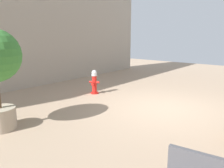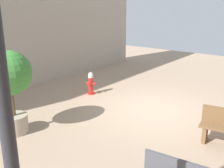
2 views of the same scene
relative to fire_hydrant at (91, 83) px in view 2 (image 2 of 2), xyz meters
The scene contains 4 objects.
ground_plane 2.87m from the fire_hydrant, behind, with size 23.40×23.40×0.00m, color tan.
fire_hydrant is the anchor object (origin of this frame).
planter_tree 3.97m from the fire_hydrant, 98.51° to the left, with size 1.21×1.21×2.35m.
street_lamp 8.10m from the fire_hydrant, 127.36° to the left, with size 0.36×0.36×3.87m.
Camera 2 is at (-4.01, 7.43, 3.47)m, focal length 41.71 mm.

